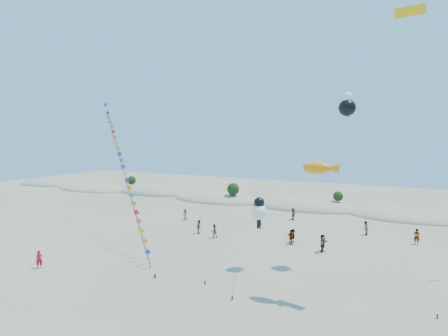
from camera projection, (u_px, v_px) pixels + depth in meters
ground at (103, 328)px, 23.43m from camera, size 160.00×160.00×0.00m
dune_ridge at (307, 207)px, 62.91m from camera, size 145.30×11.49×5.57m
kite_train at (122, 162)px, 44.89m from camera, size 23.24×17.94×17.69m
fish_kite at (320, 168)px, 27.42m from camera, size 9.98×2.62×10.13m
cartoon_kite_low at (259, 210)px, 33.67m from camera, size 1.58×7.92×6.53m
cartoon_kite_high at (347, 106)px, 34.13m from camera, size 8.49×9.12×16.01m
parafoil_kite at (410, 17)px, 26.74m from camera, size 2.16×11.49×21.37m
flyer_foreground at (39, 259)px, 33.94m from camera, size 0.64×0.71×1.63m
beachgoers at (312, 232)px, 43.67m from camera, size 39.00×14.94×1.84m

